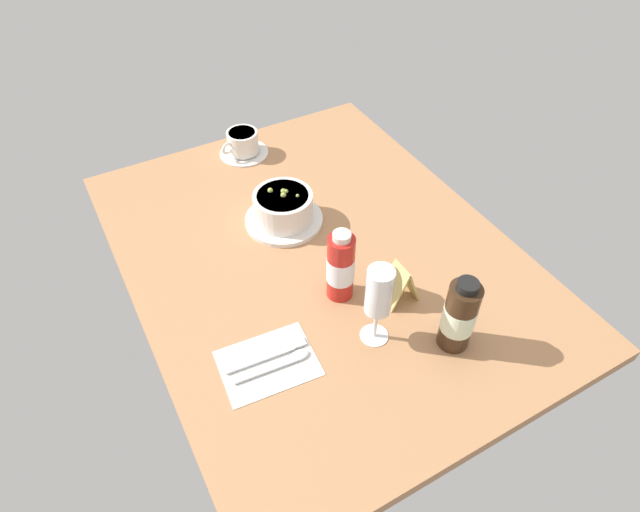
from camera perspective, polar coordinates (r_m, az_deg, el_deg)
ground_plane at (r=127.46cm, az=-0.14°, el=-0.06°), size 110.00×84.00×3.00cm
porridge_bowl at (r=131.79cm, az=-3.86°, el=5.00°), size 19.06×19.06×9.03cm
cutlery_setting at (r=107.11cm, az=-5.26°, el=-10.99°), size 15.24×19.36×0.90cm
coffee_cup at (r=156.95cm, az=-8.09°, el=11.56°), size 13.73×13.84×6.98cm
wine_glass at (r=101.34cm, az=6.18°, el=-4.03°), size 5.75×5.75×18.81cm
sauce_bottle_brown at (r=106.68cm, az=14.36°, el=-6.10°), size 6.38×6.38×17.40cm
sauce_bottle_red at (r=111.84cm, az=2.17°, el=-1.15°), size 5.82×5.82×17.41cm
menu_card at (r=114.61cm, az=8.40°, el=-2.83°), size 5.44×7.39×9.44cm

